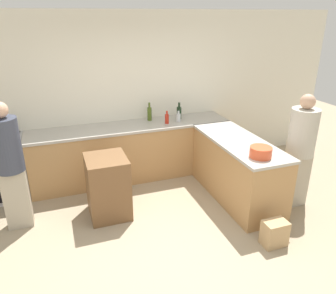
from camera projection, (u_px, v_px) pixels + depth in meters
name	position (u px, v px, depth m)	size (l,w,h in m)	color
ground_plane	(172.00, 245.00, 4.01)	(14.00, 14.00, 0.00)	tan
wall_back	(125.00, 96.00, 5.51)	(8.00, 0.06, 2.70)	silver
counter_back	(132.00, 151.00, 5.54)	(3.32, 0.67, 0.93)	tan
counter_peninsula	(237.00, 169.00, 4.91)	(0.69, 1.78, 0.93)	tan
range_oven	(0.00, 169.00, 4.91)	(0.75, 0.64, 0.94)	#ADADB2
island_table	(108.00, 187.00, 4.49)	(0.54, 0.60, 0.86)	brown
mixing_bowl	(261.00, 152.00, 4.15)	(0.28, 0.28, 0.14)	#DB512D
wine_bottle_dark	(179.00, 112.00, 5.65)	(0.08, 0.08, 0.29)	black
hot_sauce_bottle	(167.00, 119.00, 5.43)	(0.07, 0.07, 0.22)	red
olive_oil_bottle	(149.00, 113.00, 5.57)	(0.07, 0.07, 0.31)	#475B1E
vinegar_bottle_clear	(178.00, 117.00, 5.54)	(0.08, 0.08, 0.18)	silver
person_by_range	(10.00, 163.00, 4.05)	(0.34, 0.34, 1.69)	#ADA38E
person_at_peninsula	(300.00, 148.00, 4.56)	(0.38, 0.38, 1.66)	#ADA38E
paper_bag	(274.00, 233.00, 3.97)	(0.29, 0.20, 0.32)	tan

